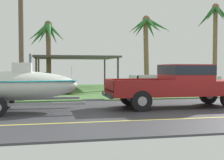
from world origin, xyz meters
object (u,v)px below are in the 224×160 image
object	(u,v)px
pickup_truck_towing	(184,83)
carport_awning	(75,58)
palm_tree_near_right	(215,25)
palm_tree_far_left	(147,33)
palm_tree_near_left	(47,38)
utility_pole	(21,19)
parked_pickup_background	(179,77)
boat_on_trailer	(15,85)
parked_sedan_near	(31,84)

from	to	relation	value
pickup_truck_towing	carport_awning	size ratio (longest dim) A/B	0.94
carport_awning	palm_tree_near_right	world-z (taller)	palm_tree_near_right
carport_awning	palm_tree_far_left	xyz separation A→B (m)	(5.77, -0.85, 2.03)
palm_tree_near_left	utility_pole	bearing A→B (deg)	-99.76
carport_awning	parked_pickup_background	bearing A→B (deg)	-44.53
carport_awning	palm_tree_near_left	xyz separation A→B (m)	(-2.17, -1.92, 1.40)
boat_on_trailer	palm_tree_near_left	distance (m)	11.04
parked_pickup_background	utility_pole	xyz separation A→B (m)	(-9.61, -2.87, 2.98)
parked_pickup_background	palm_tree_far_left	xyz separation A→B (m)	(-0.46, 5.28, 3.42)
carport_awning	palm_tree_far_left	bearing A→B (deg)	-8.38
palm_tree_near_left	palm_tree_far_left	size ratio (longest dim) A/B	0.86
boat_on_trailer	palm_tree_near_left	size ratio (longest dim) A/B	1.18
parked_pickup_background	utility_pole	world-z (taller)	utility_pole
boat_on_trailer	utility_pole	bearing A→B (deg)	91.06
utility_pole	parked_pickup_background	bearing A→B (deg)	16.62
boat_on_trailer	utility_pole	size ratio (longest dim) A/B	0.77
palm_tree_near_left	pickup_truck_towing	bearing A→B (deg)	-61.76
boat_on_trailer	palm_tree_near_left	xyz separation A→B (m)	(1.15, 10.60, 2.84)
palm_tree_near_left	parked_sedan_near	bearing A→B (deg)	-106.64
utility_pole	palm_tree_far_left	bearing A→B (deg)	41.68
carport_awning	utility_pole	bearing A→B (deg)	-110.60
boat_on_trailer	parked_pickup_background	world-z (taller)	boat_on_trailer
palm_tree_near_right	utility_pole	world-z (taller)	utility_pole
parked_pickup_background	palm_tree_near_left	bearing A→B (deg)	153.37
palm_tree_far_left	pickup_truck_towing	bearing A→B (deg)	-100.86
pickup_truck_towing	palm_tree_near_left	world-z (taller)	palm_tree_near_left
pickup_truck_towing	utility_pole	size ratio (longest dim) A/B	0.78
palm_tree_near_right	palm_tree_near_left	bearing A→B (deg)	179.53
carport_awning	palm_tree_far_left	world-z (taller)	palm_tree_far_left
parked_pickup_background	palm_tree_far_left	world-z (taller)	palm_tree_far_left
boat_on_trailer	parked_pickup_background	xyz separation A→B (m)	(9.55, 6.39, 0.05)
palm_tree_near_right	utility_pole	distance (m)	16.19
carport_awning	palm_tree_near_left	distance (m)	3.22
parked_sedan_near	palm_tree_near_left	bearing A→B (deg)	73.36
pickup_truck_towing	palm_tree_near_left	size ratio (longest dim) A/B	1.18
parked_pickup_background	utility_pole	size ratio (longest dim) A/B	0.75
parked_pickup_background	palm_tree_far_left	size ratio (longest dim) A/B	0.98
parked_sedan_near	carport_awning	bearing A→B (deg)	58.90
parked_sedan_near	utility_pole	distance (m)	5.05
parked_sedan_near	palm_tree_near_right	size ratio (longest dim) A/B	0.69
palm_tree_near_right	carport_awning	bearing A→B (deg)	169.73
boat_on_trailer	parked_sedan_near	xyz separation A→B (m)	(0.16, 7.29, -0.32)
palm_tree_far_left	boat_on_trailer	bearing A→B (deg)	-127.90
pickup_truck_towing	utility_pole	world-z (taller)	utility_pole
pickup_truck_towing	boat_on_trailer	xyz separation A→B (m)	(-6.85, -0.00, -0.02)
utility_pole	palm_tree_near_right	bearing A→B (deg)	25.56
parked_sedan_near	utility_pole	size ratio (longest dim) A/B	0.61
palm_tree_near_right	palm_tree_far_left	world-z (taller)	palm_tree_near_right
parked_sedan_near	boat_on_trailer	bearing A→B (deg)	-91.28
utility_pole	pickup_truck_towing	bearing A→B (deg)	-27.01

